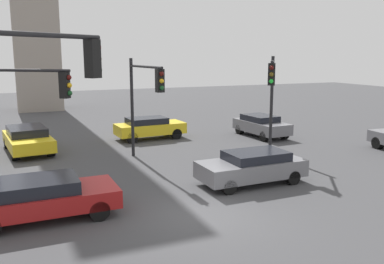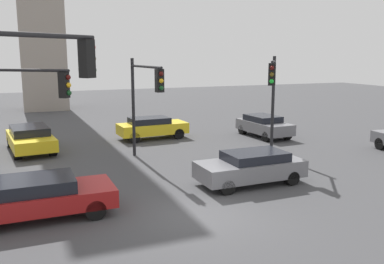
{
  "view_description": "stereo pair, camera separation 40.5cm",
  "coord_description": "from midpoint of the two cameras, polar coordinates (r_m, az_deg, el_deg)",
  "views": [
    {
      "loc": [
        -5.49,
        -11.8,
        5.2
      ],
      "look_at": [
        1.91,
        5.47,
        1.71
      ],
      "focal_mm": 39.13,
      "sensor_mm": 36.0,
      "label": 1
    },
    {
      "loc": [
        -5.12,
        -11.96,
        5.2
      ],
      "look_at": [
        1.91,
        5.47,
        1.71
      ],
      "focal_mm": 39.13,
      "sensor_mm": 36.0,
      "label": 2
    }
  ],
  "objects": [
    {
      "name": "car_1",
      "position": [
        14.39,
        -19.41,
        -8.22
      ],
      "size": [
        4.67,
        2.13,
        1.33
      ],
      "rotation": [
        0.0,
        0.0,
        0.02
      ],
      "color": "maroon",
      "rests_on": "ground_plane"
    },
    {
      "name": "traffic_light_0",
      "position": [
        20.64,
        11.47,
        5.91
      ],
      "size": [
        1.71,
        2.36,
        5.12
      ],
      "rotation": [
        0.0,
        0.0,
        -2.18
      ],
      "color": "black",
      "rests_on": "ground_plane"
    },
    {
      "name": "traffic_light_1",
      "position": [
        10.33,
        -19.68,
        4.3
      ],
      "size": [
        2.97,
        2.23,
        5.92
      ],
      "rotation": [
        0.0,
        0.0,
        0.63
      ],
      "color": "black",
      "rests_on": "ground_plane"
    },
    {
      "name": "traffic_light_3",
      "position": [
        19.77,
        -5.79,
        5.66
      ],
      "size": [
        0.53,
        3.99,
        5.02
      ],
      "rotation": [
        0.0,
        0.0,
        -1.49
      ],
      "color": "black",
      "rests_on": "ground_plane"
    },
    {
      "name": "car_5",
      "position": [
        17.2,
        8.73,
        -4.71
      ],
      "size": [
        4.39,
        1.97,
        1.33
      ],
      "rotation": [
        0.0,
        0.0,
        3.16
      ],
      "color": "slate",
      "rests_on": "ground_plane"
    },
    {
      "name": "car_7",
      "position": [
        26.14,
        -5.05,
        0.67
      ],
      "size": [
        4.32,
        2.03,
        1.36
      ],
      "rotation": [
        0.0,
        0.0,
        0.06
      ],
      "color": "yellow",
      "rests_on": "ground_plane"
    },
    {
      "name": "traffic_light_2",
      "position": [
        17.85,
        -20.82,
        4.28
      ],
      "size": [
        3.05,
        2.31,
        4.83
      ],
      "rotation": [
        0.0,
        0.0,
        -0.64
      ],
      "color": "black",
      "rests_on": "ground_plane"
    },
    {
      "name": "car_6",
      "position": [
        27.16,
        10.2,
        0.9
      ],
      "size": [
        2.1,
        4.11,
        1.36
      ],
      "rotation": [
        0.0,
        0.0,
        -1.5
      ],
      "color": "slate",
      "rests_on": "ground_plane"
    },
    {
      "name": "ground_plane",
      "position": [
        14.01,
        1.97,
        -11.26
      ],
      "size": [
        101.04,
        101.04,
        0.0
      ],
      "primitive_type": "plane",
      "color": "#424244"
    },
    {
      "name": "car_2",
      "position": [
        24.26,
        -20.72,
        -0.79
      ],
      "size": [
        2.58,
        4.85,
        1.35
      ],
      "rotation": [
        0.0,
        0.0,
        -1.46
      ],
      "color": "yellow",
      "rests_on": "ground_plane"
    }
  ]
}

